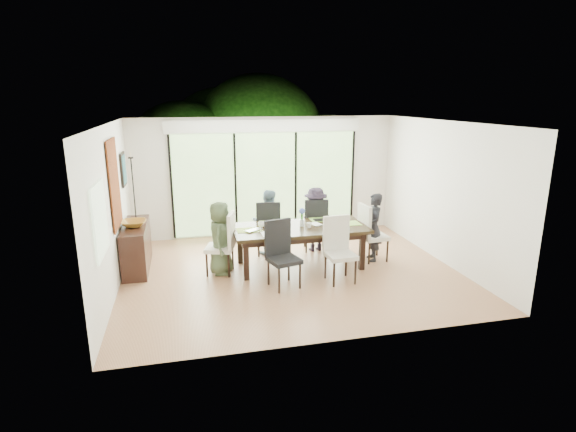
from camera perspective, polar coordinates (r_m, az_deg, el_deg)
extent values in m
cube|color=brown|center=(8.34, 0.40, -7.12)|extent=(6.00, 5.00, 0.01)
cube|color=white|center=(7.74, 0.43, 11.82)|extent=(6.00, 5.00, 0.01)
cube|color=silver|center=(10.34, -2.87, 5.01)|extent=(6.00, 0.02, 2.70)
cube|color=beige|center=(5.61, 6.46, -3.58)|extent=(6.00, 0.02, 2.70)
cube|color=silver|center=(7.81, -21.59, 0.73)|extent=(0.02, 5.00, 2.70)
cube|color=silver|center=(9.10, 19.18, 2.85)|extent=(0.02, 5.00, 2.70)
cube|color=#598C3F|center=(10.33, -2.82, 4.15)|extent=(4.20, 0.02, 2.30)
cube|color=white|center=(10.16, -2.90, 11.36)|extent=(4.40, 0.06, 0.28)
cube|color=black|center=(10.16, -14.56, 3.51)|extent=(0.05, 0.04, 2.30)
cube|color=black|center=(10.22, -6.68, 3.95)|extent=(0.05, 0.04, 2.30)
cube|color=black|center=(10.46, 0.97, 4.31)|extent=(0.05, 0.04, 2.30)
cube|color=black|center=(10.89, 8.16, 4.57)|extent=(0.05, 0.04, 2.30)
cube|color=#8CAD7F|center=(6.62, -22.77, -0.45)|extent=(0.02, 0.90, 1.00)
cube|color=brown|center=(11.51, -3.58, -1.14)|extent=(6.00, 1.80, 0.10)
cube|color=brown|center=(12.13, -4.27, 2.60)|extent=(6.00, 0.08, 0.06)
sphere|color=#14380F|center=(12.82, -13.09, 6.96)|extent=(3.20, 3.20, 3.20)
sphere|color=#14380F|center=(13.56, -3.76, 9.25)|extent=(4.00, 4.00, 4.00)
sphere|color=#14380F|center=(13.27, 4.60, 6.77)|extent=(2.80, 2.80, 2.80)
sphere|color=#14380F|center=(14.15, -8.27, 8.63)|extent=(3.60, 3.60, 3.60)
cube|color=black|center=(8.37, 1.52, -1.59)|extent=(2.49, 1.14, 0.06)
cube|color=black|center=(8.40, 1.52, -2.20)|extent=(2.28, 0.93, 0.10)
cube|color=black|center=(7.89, -5.34, -5.66)|extent=(0.09, 0.09, 0.72)
cube|color=black|center=(8.44, 9.39, -4.43)|extent=(0.09, 0.09, 0.72)
cube|color=black|center=(8.70, -6.13, -3.71)|extent=(0.09, 0.09, 0.72)
cube|color=black|center=(9.19, 7.36, -2.73)|extent=(0.09, 0.09, 0.72)
imported|color=#425337|center=(8.16, -8.60, -2.77)|extent=(0.54, 0.70, 1.34)
imported|color=black|center=(8.87, 10.81, -1.42)|extent=(0.49, 0.68, 1.34)
imported|color=slate|center=(9.08, -2.56, -0.80)|extent=(0.69, 0.50, 1.34)
imported|color=black|center=(9.31, 3.50, -0.42)|extent=(0.65, 0.43, 1.34)
cube|color=#8CA63B|center=(8.18, -4.93, -1.78)|extent=(0.46, 0.33, 0.01)
cube|color=#82B23F|center=(8.64, 7.63, -0.95)|extent=(0.46, 0.33, 0.01)
cube|color=#80AB3D|center=(8.64, -2.04, -0.83)|extent=(0.46, 0.33, 0.01)
cube|color=#6F9E38|center=(8.88, 4.30, -0.43)|extent=(0.46, 0.33, 0.01)
cube|color=white|center=(7.96, -1.76, -2.20)|extent=(0.46, 0.33, 0.01)
cube|color=black|center=(8.61, -1.32, -0.82)|extent=(0.27, 0.19, 0.01)
cube|color=black|center=(8.82, 4.09, -0.48)|extent=(0.25, 0.18, 0.01)
cube|color=white|center=(8.52, 6.17, -1.15)|extent=(0.31, 0.23, 0.00)
cube|color=white|center=(7.96, -1.76, -2.10)|extent=(0.27, 0.27, 0.02)
cube|color=orange|center=(7.95, -1.76, -1.97)|extent=(0.21, 0.21, 0.01)
cylinder|color=silver|center=(8.40, 1.77, -0.86)|extent=(0.08, 0.08, 0.12)
cylinder|color=#337226|center=(8.37, 1.78, -0.04)|extent=(0.04, 0.04, 0.17)
sphere|color=#536BCF|center=(8.35, 1.78, 0.64)|extent=(0.11, 0.11, 0.11)
imported|color=silver|center=(8.10, -4.13, -1.87)|extent=(0.41, 0.37, 0.03)
imported|color=white|center=(8.35, -3.39, -1.08)|extent=(0.15, 0.15, 0.10)
imported|color=white|center=(8.29, 2.70, -1.19)|extent=(0.14, 0.14, 0.10)
imported|color=white|center=(8.67, 6.48, -0.54)|extent=(0.17, 0.17, 0.10)
imported|color=white|center=(8.47, 3.08, -1.12)|extent=(0.24, 0.27, 0.02)
cube|color=black|center=(8.84, -18.68, -3.70)|extent=(0.42, 1.50, 0.84)
imported|color=#90611F|center=(8.61, -19.00, -0.90)|extent=(0.45, 0.45, 0.11)
cylinder|color=black|center=(9.05, -18.72, -0.36)|extent=(0.09, 0.09, 0.04)
cylinder|color=black|center=(8.92, -19.03, 3.31)|extent=(0.02, 0.02, 1.17)
cylinder|color=black|center=(8.83, -19.35, 7.00)|extent=(0.09, 0.09, 0.03)
cylinder|color=silver|center=(8.82, -19.38, 7.36)|extent=(0.03, 0.03, 0.09)
cube|color=#9A3C16|center=(8.12, -21.17, 3.82)|extent=(0.02, 1.00, 1.50)
cube|color=black|center=(9.38, -20.18, 5.58)|extent=(0.03, 0.55, 0.65)
cube|color=#1A4954|center=(9.38, -20.06, 5.59)|extent=(0.01, 0.45, 0.55)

